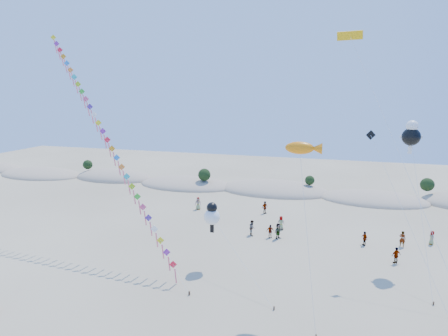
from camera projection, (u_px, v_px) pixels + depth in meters
dune_ridge at (280, 191)px, 64.12m from camera, size 145.30×11.49×5.57m
kite_train at (103, 133)px, 39.42m from camera, size 23.92×14.34×24.07m
fish_kite at (304, 148)px, 28.52m from camera, size 3.23×5.54×12.99m
cartoon_kite_low at (212, 215)px, 35.71m from camera, size 7.86×6.76×6.44m
cartoon_kite_high at (411, 135)px, 36.08m from camera, size 2.26×9.87×14.06m
parafoil_kite at (353, 43)px, 29.79m from camera, size 9.80×15.13×21.54m
dark_kite at (392, 184)px, 32.23m from camera, size 6.38×7.58×13.32m
beachgoers at (317, 229)px, 44.01m from camera, size 37.73×12.70×1.82m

